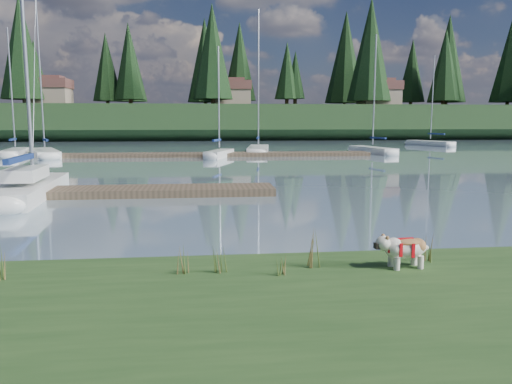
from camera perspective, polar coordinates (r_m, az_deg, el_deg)
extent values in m
plane|color=#7E99AB|center=(40.99, -7.85, 4.03)|extent=(200.00, 200.00, 0.00)
cube|color=black|center=(83.88, -7.09, 7.84)|extent=(200.00, 20.00, 5.00)
cylinder|color=silver|center=(9.06, 15.79, -7.88)|extent=(0.11, 0.11, 0.23)
cylinder|color=silver|center=(9.26, 15.15, -7.52)|extent=(0.11, 0.11, 0.23)
cylinder|color=silver|center=(9.27, 18.29, -7.63)|extent=(0.11, 0.11, 0.23)
cylinder|color=silver|center=(9.46, 17.62, -7.28)|extent=(0.11, 0.11, 0.23)
ellipsoid|color=silver|center=(9.21, 16.85, -6.15)|extent=(0.77, 0.44, 0.35)
ellipsoid|color=#9E6A3B|center=(9.18, 16.88, -5.47)|extent=(0.55, 0.39, 0.12)
ellipsoid|color=silver|center=(8.98, 14.33, -5.68)|extent=(0.28, 0.29, 0.26)
cube|color=black|center=(8.94, 13.66, -6.01)|extent=(0.09, 0.14, 0.10)
cube|color=white|center=(21.06, -24.46, 0.08)|extent=(2.13, 7.24, 0.70)
ellipsoid|color=white|center=(24.51, -22.45, 1.24)|extent=(1.69, 2.06, 0.70)
cylinder|color=silver|center=(21.76, -25.00, 16.14)|extent=(0.14, 0.14, 10.83)
cube|color=navy|center=(19.91, -25.41, 3.44)|extent=(0.43, 3.25, 0.20)
cube|color=white|center=(20.58, -24.85, 1.93)|extent=(1.32, 2.67, 0.45)
cube|color=#4C3D2C|center=(20.72, -20.57, -0.03)|extent=(16.00, 2.00, 0.30)
cube|color=#4C3D2C|center=(40.97, -5.05, 4.28)|extent=(26.00, 2.20, 0.30)
cube|color=white|center=(45.86, -25.77, 4.00)|extent=(2.48, 6.42, 0.70)
ellipsoid|color=white|center=(48.94, -25.17, 4.25)|extent=(1.64, 1.92, 0.70)
cylinder|color=silver|center=(45.85, -26.19, 10.65)|extent=(0.12, 0.12, 9.49)
cube|color=navy|center=(44.96, -26.04, 5.42)|extent=(0.63, 2.49, 0.20)
cube|color=white|center=(44.06, -22.97, 4.03)|extent=(4.31, 7.55, 0.70)
ellipsoid|color=white|center=(47.77, -23.36, 4.28)|extent=(2.26, 2.49, 0.70)
cylinder|color=silver|center=(44.13, -23.44, 12.34)|extent=(0.12, 0.12, 11.64)
cube|color=navy|center=(42.99, -22.94, 5.52)|extent=(1.27, 2.83, 0.20)
cube|color=white|center=(39.83, -4.21, 4.28)|extent=(2.62, 5.06, 0.70)
ellipsoid|color=white|center=(42.20, -3.27, 4.51)|extent=(1.45, 1.62, 0.70)
cylinder|color=silver|center=(39.77, -4.28, 10.73)|extent=(0.12, 0.12, 7.80)
cube|color=navy|center=(39.11, -4.51, 5.93)|extent=(0.81, 1.93, 0.20)
cube|color=white|center=(45.48, 0.27, 4.78)|extent=(2.83, 7.82, 0.70)
ellipsoid|color=white|center=(49.29, 0.42, 5.05)|extent=(1.96, 2.31, 0.70)
cylinder|color=silver|center=(45.55, 0.28, 12.92)|extent=(0.12, 0.12, 11.76)
cube|color=navy|center=(44.38, 0.23, 6.22)|extent=(0.64, 3.04, 0.20)
cube|color=white|center=(45.85, 13.16, 4.60)|extent=(2.63, 6.31, 0.70)
ellipsoid|color=white|center=(48.50, 11.28, 4.84)|extent=(1.66, 1.92, 0.70)
cylinder|color=silver|center=(45.84, 13.38, 11.25)|extent=(0.12, 0.12, 9.49)
cube|color=navy|center=(45.08, 13.77, 6.02)|extent=(0.70, 2.44, 0.20)
cube|color=white|center=(61.57, 19.29, 5.22)|extent=(3.41, 6.46, 0.70)
ellipsoid|color=white|center=(63.88, 17.30, 5.40)|extent=(1.87, 2.08, 0.70)
cylinder|color=silver|center=(61.57, 19.52, 10.15)|extent=(0.12, 0.12, 9.45)
cube|color=navy|center=(60.92, 19.91, 6.27)|extent=(1.00, 2.45, 0.20)
cone|color=#475B23|center=(8.59, -8.78, -7.45)|extent=(0.03, 0.03, 0.54)
cone|color=brown|center=(8.53, -8.05, -7.92)|extent=(0.03, 0.03, 0.44)
cone|color=#475B23|center=(8.61, -8.37, -7.22)|extent=(0.03, 0.03, 0.60)
cone|color=brown|center=(8.58, -7.83, -8.02)|extent=(0.03, 0.03, 0.38)
cone|color=#475B23|center=(8.52, -8.66, -7.77)|extent=(0.03, 0.03, 0.49)
cone|color=#475B23|center=(8.56, -4.55, -7.51)|extent=(0.03, 0.03, 0.52)
cone|color=brown|center=(8.51, -3.79, -7.96)|extent=(0.03, 0.03, 0.42)
cone|color=#475B23|center=(8.59, -4.16, -7.29)|extent=(0.03, 0.03, 0.57)
cone|color=brown|center=(8.56, -3.60, -8.05)|extent=(0.03, 0.03, 0.36)
cone|color=#475B23|center=(8.49, -4.40, -7.83)|extent=(0.03, 0.03, 0.47)
cone|color=#475B23|center=(8.91, 6.32, -6.51)|extent=(0.03, 0.03, 0.64)
cone|color=brown|center=(8.89, 7.11, -6.99)|extent=(0.03, 0.03, 0.51)
cone|color=#475B23|center=(8.95, 6.66, -6.25)|extent=(0.03, 0.03, 0.70)
cone|color=brown|center=(8.94, 7.23, -7.11)|extent=(0.03, 0.03, 0.45)
cone|color=#475B23|center=(8.85, 6.55, -6.83)|extent=(0.03, 0.03, 0.58)
cone|color=brown|center=(9.06, -26.79, -7.75)|extent=(0.03, 0.03, 0.45)
cone|color=#475B23|center=(9.15, -26.90, -7.07)|extent=(0.03, 0.03, 0.61)
cone|color=brown|center=(9.09, -26.52, -7.86)|extent=(0.03, 0.03, 0.39)
cone|color=#475B23|center=(8.49, 2.55, -8.26)|extent=(0.03, 0.03, 0.34)
cone|color=brown|center=(8.45, 3.36, -8.58)|extent=(0.03, 0.03, 0.27)
cone|color=#475B23|center=(8.52, 2.92, -8.08)|extent=(0.03, 0.03, 0.38)
cone|color=brown|center=(8.50, 3.52, -8.61)|extent=(0.03, 0.03, 0.24)
cone|color=#475B23|center=(8.42, 2.77, -8.52)|extent=(0.03, 0.03, 0.31)
cone|color=#475B23|center=(9.72, 18.53, -6.04)|extent=(0.03, 0.03, 0.52)
cone|color=brown|center=(9.71, 19.28, -6.39)|extent=(0.03, 0.03, 0.41)
cone|color=#475B23|center=(9.76, 18.79, -5.83)|extent=(0.03, 0.03, 0.57)
cone|color=brown|center=(9.77, 19.33, -6.47)|extent=(0.03, 0.03, 0.36)
cone|color=#475B23|center=(9.66, 18.83, -6.29)|extent=(0.03, 0.03, 0.46)
cube|color=#33281C|center=(9.77, -12.88, -9.01)|extent=(60.00, 0.50, 0.14)
cylinder|color=#382619|center=(83.15, -24.93, 9.49)|extent=(0.60, 0.60, 1.80)
cone|color=black|center=(83.77, -25.25, 14.72)|extent=(6.60, 6.60, 15.00)
cylinder|color=#382619|center=(83.67, -14.11, 9.99)|extent=(0.60, 0.60, 1.80)
cone|color=black|center=(84.08, -14.25, 13.97)|extent=(4.84, 4.84, 11.00)
cylinder|color=#382619|center=(76.95, -4.93, 10.38)|extent=(0.60, 0.60, 1.80)
cone|color=black|center=(77.56, -5.00, 15.70)|extent=(6.16, 6.16, 14.00)
cylinder|color=#382619|center=(82.10, 3.54, 10.25)|extent=(0.60, 0.60, 1.80)
cone|color=black|center=(82.43, 3.57, 13.69)|extent=(3.96, 3.96, 9.00)
cylinder|color=#382619|center=(83.37, 12.76, 10.04)|extent=(0.60, 0.60, 1.80)
cone|color=black|center=(84.05, 12.94, 15.56)|extent=(7.04, 7.04, 16.00)
cylinder|color=#382619|center=(91.55, 20.57, 9.54)|extent=(0.60, 0.60, 1.80)
cone|color=black|center=(91.97, 20.77, 13.46)|extent=(5.28, 5.28, 12.00)
cube|color=gray|center=(84.19, -22.55, 9.94)|extent=(6.00, 5.00, 2.80)
cube|color=brown|center=(84.31, -22.63, 11.37)|extent=(6.30, 5.30, 1.40)
cube|color=brown|center=(84.36, -22.66, 11.91)|extent=(4.20, 3.60, 0.70)
cube|color=gray|center=(82.09, -2.89, 10.61)|extent=(6.00, 5.00, 2.80)
cube|color=brown|center=(82.20, -2.90, 12.07)|extent=(6.30, 5.30, 1.40)
cube|color=brown|center=(82.26, -2.91, 12.63)|extent=(4.20, 3.60, 0.70)
cube|color=gray|center=(84.99, 13.84, 10.30)|extent=(6.00, 5.00, 2.80)
cube|color=brown|center=(85.11, 13.89, 11.71)|extent=(6.30, 5.30, 1.40)
cube|color=brown|center=(85.16, 13.91, 12.25)|extent=(4.20, 3.60, 0.70)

